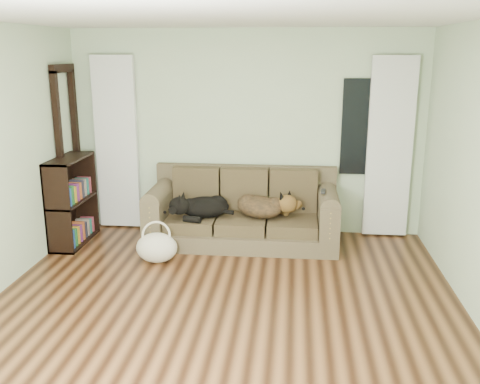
# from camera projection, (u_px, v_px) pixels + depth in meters

# --- Properties ---
(floor) EXTENTS (5.00, 5.00, 0.00)m
(floor) POSITION_uv_depth(u_px,v_px,m) (220.00, 319.00, 4.80)
(floor) COLOR black
(floor) RESTS_ON ground
(ceiling) EXTENTS (5.00, 5.00, 0.00)m
(ceiling) POSITION_uv_depth(u_px,v_px,m) (217.00, 15.00, 4.13)
(ceiling) COLOR white
(ceiling) RESTS_ON ground
(wall_back) EXTENTS (4.50, 0.04, 2.60)m
(wall_back) POSITION_uv_depth(u_px,v_px,m) (246.00, 133.00, 6.87)
(wall_back) COLOR beige
(wall_back) RESTS_ON ground
(curtain_left) EXTENTS (0.55, 0.08, 2.25)m
(curtain_left) POSITION_uv_depth(u_px,v_px,m) (117.00, 143.00, 7.00)
(curtain_left) COLOR white
(curtain_left) RESTS_ON ground
(curtain_right) EXTENTS (0.55, 0.08, 2.25)m
(curtain_right) POSITION_uv_depth(u_px,v_px,m) (389.00, 148.00, 6.65)
(curtain_right) COLOR white
(curtain_right) RESTS_ON ground
(window_pane) EXTENTS (0.50, 0.03, 1.20)m
(window_pane) POSITION_uv_depth(u_px,v_px,m) (362.00, 127.00, 6.67)
(window_pane) COLOR black
(window_pane) RESTS_ON wall_back
(door_casing) EXTENTS (0.07, 0.60, 2.10)m
(door_casing) POSITION_uv_depth(u_px,v_px,m) (69.00, 155.00, 6.72)
(door_casing) COLOR black
(door_casing) RESTS_ON ground
(sofa) EXTENTS (2.32, 1.00, 0.95)m
(sofa) POSITION_uv_depth(u_px,v_px,m) (242.00, 208.00, 6.58)
(sofa) COLOR #3F3523
(sofa) RESTS_ON floor
(dog_black_lab) EXTENTS (0.67, 0.53, 0.25)m
(dog_black_lab) POSITION_uv_depth(u_px,v_px,m) (202.00, 207.00, 6.53)
(dog_black_lab) COLOR black
(dog_black_lab) RESTS_ON sofa
(dog_shepherd) EXTENTS (0.77, 0.71, 0.28)m
(dog_shepherd) POSITION_uv_depth(u_px,v_px,m) (263.00, 206.00, 6.53)
(dog_shepherd) COLOR black
(dog_shepherd) RESTS_ON sofa
(tv_remote) EXTENTS (0.07, 0.20, 0.02)m
(tv_remote) POSITION_uv_depth(u_px,v_px,m) (323.00, 191.00, 6.27)
(tv_remote) COLOR black
(tv_remote) RESTS_ON sofa
(tote_bag) EXTENTS (0.51, 0.42, 0.34)m
(tote_bag) POSITION_uv_depth(u_px,v_px,m) (157.00, 249.00, 6.04)
(tote_bag) COLOR silver
(tote_bag) RESTS_ON floor
(bookshelf) EXTENTS (0.40, 0.89, 1.08)m
(bookshelf) POSITION_uv_depth(u_px,v_px,m) (72.00, 204.00, 6.58)
(bookshelf) COLOR black
(bookshelf) RESTS_ON floor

